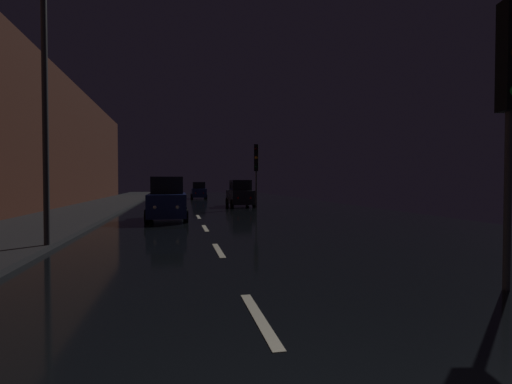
{
  "coord_description": "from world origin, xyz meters",
  "views": [
    {
      "loc": [
        -1.1,
        -2.18,
        1.89
      ],
      "look_at": [
        3.5,
        20.35,
        1.28
      ],
      "focal_mm": 27.08,
      "sensor_mm": 36.0,
      "label": 1
    }
  ],
  "objects": [
    {
      "name": "streetlamp_overhead",
      "position": [
        -4.19,
        9.36,
        4.94
      ],
      "size": [
        1.7,
        0.44,
        7.5
      ],
      "color": "#2D2D30",
      "rests_on": "ground"
    },
    {
      "name": "car_approaching_headlights",
      "position": [
        -1.59,
        17.43,
        0.98
      ],
      "size": [
        1.96,
        4.25,
        2.14
      ],
      "rotation": [
        0.0,
        0.0,
        -1.57
      ],
      "color": "#141E51",
      "rests_on": "ground"
    },
    {
      "name": "car_distant_taillights",
      "position": [
        1.23,
        41.34,
        0.85
      ],
      "size": [
        1.71,
        3.71,
        1.87
      ],
      "rotation": [
        0.0,
        0.0,
        1.57
      ],
      "color": "#141E51",
      "rests_on": "ground"
    },
    {
      "name": "car_parked_right_far",
      "position": [
        3.64,
        27.15,
        0.93
      ],
      "size": [
        1.86,
        4.03,
        2.03
      ],
      "rotation": [
        0.0,
        0.0,
        1.57
      ],
      "color": "black",
      "rests_on": "ground"
    },
    {
      "name": "building_facade_left",
      "position": [
        -9.34,
        21.0,
        4.8
      ],
      "size": [
        0.8,
        63.0,
        9.6
      ],
      "primitive_type": "cube",
      "color": "#472319",
      "rests_on": "ground"
    },
    {
      "name": "traffic_light_near_right",
      "position": [
        4.53,
        3.49,
        3.65
      ],
      "size": [
        0.36,
        0.48,
        5.01
      ],
      "rotation": [
        0.0,
        0.0,
        -1.75
      ],
      "color": "#38383A",
      "rests_on": "ground"
    },
    {
      "name": "ground",
      "position": [
        0.0,
        24.5,
        -0.01
      ],
      "size": [
        25.88,
        84.0,
        0.02
      ],
      "primitive_type": "cube",
      "color": "black"
    },
    {
      "name": "traffic_light_far_right",
      "position": [
        4.43,
        24.84,
        3.29
      ],
      "size": [
        0.38,
        0.49,
        4.56
      ],
      "rotation": [
        0.0,
        0.0,
        -1.81
      ],
      "color": "#38383A",
      "rests_on": "ground"
    },
    {
      "name": "sidewalk_left",
      "position": [
        -6.74,
        24.5,
        0.07
      ],
      "size": [
        4.4,
        84.0,
        0.15
      ],
      "primitive_type": "cube",
      "color": "#28282B",
      "rests_on": "ground"
    },
    {
      "name": "lane_centerline",
      "position": [
        0.0,
        10.91,
        0.01
      ],
      "size": [
        0.16,
        17.92,
        0.01
      ],
      "color": "beige",
      "rests_on": "ground"
    }
  ]
}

